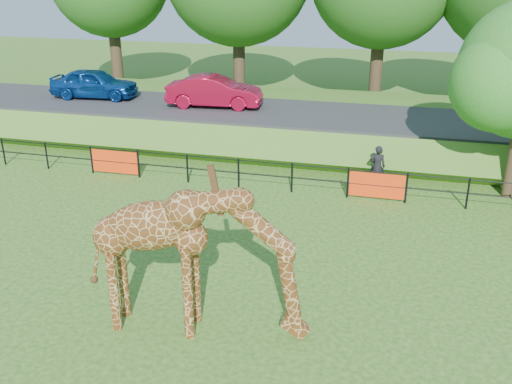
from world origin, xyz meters
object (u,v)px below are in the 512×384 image
giraffe (197,260)px  visitor (377,166)px  car_red (215,91)px  car_blue (94,83)px

giraffe → visitor: bearing=66.1°
car_red → visitor: car_red is taller
giraffe → car_blue: 18.61m
car_blue → car_red: (6.38, -0.30, -0.00)m
giraffe → car_red: bearing=101.5°
car_blue → visitor: bearing=-115.0°
giraffe → car_red: size_ratio=1.12×
car_red → visitor: size_ratio=2.79×
giraffe → visitor: size_ratio=3.13×
car_red → visitor: (7.84, -4.81, -1.36)m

